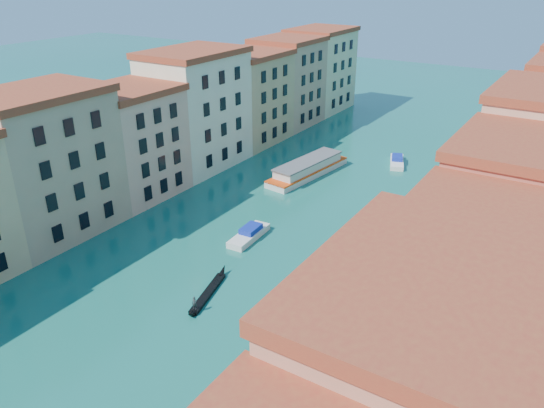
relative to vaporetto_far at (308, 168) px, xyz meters
The scene contains 9 objects.
left_bank_palazzos 24.86m from the vaporetto_far, 148.37° to the right, with size 12.80×128.40×21.00m.
right_bank_palazzos 38.95m from the vaporetto_far, 18.32° to the right, with size 12.80×128.40×21.00m.
quay 30.53m from the vaporetto_far, 23.04° to the right, with size 4.00×140.00×1.00m, color gray.
mooring_poles_right 54.33m from the vaporetto_far, 62.38° to the right, with size 1.44×54.24×3.20m.
vaporetto_far is the anchor object (origin of this frame).
gondola_fore 39.74m from the vaporetto_far, 78.12° to the right, with size 3.47×10.59×2.14m.
gondola_far 23.50m from the vaporetto_far, 31.94° to the right, with size 4.55×10.48×1.54m.
motorboat_mid 25.50m from the vaporetto_far, 79.81° to the right, with size 2.84×7.83×1.60m.
motorboat_far 17.96m from the vaporetto_far, 50.10° to the left, with size 4.78×7.83×1.55m.
Camera 1 is at (35.29, -1.03, 34.80)m, focal length 35.00 mm.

